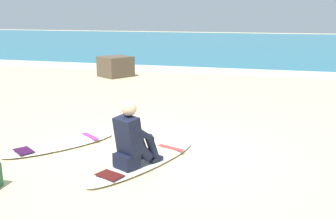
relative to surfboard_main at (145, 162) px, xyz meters
name	(u,v)px	position (x,y,z in m)	size (l,w,h in m)	color
ground_plane	(158,151)	(0.03, 0.57, -0.04)	(80.00, 80.00, 0.00)	beige
sea	(254,44)	(0.03, 23.16, 0.01)	(80.00, 28.00, 0.10)	teal
breaking_foam	(229,71)	(0.03, 9.46, 0.02)	(80.00, 0.90, 0.11)	white
surfboard_main	(145,162)	(0.00, 0.00, 0.00)	(1.32, 2.33, 0.08)	white
surfer_seated	(133,141)	(-0.09, -0.26, 0.40)	(0.61, 0.77, 0.95)	black
surfboard_spare_near	(61,145)	(-1.61, 0.34, 0.00)	(1.55, 1.91, 0.08)	white
shoreline_rock	(116,67)	(-3.68, 7.50, 0.32)	(0.92, 0.99, 0.71)	brown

